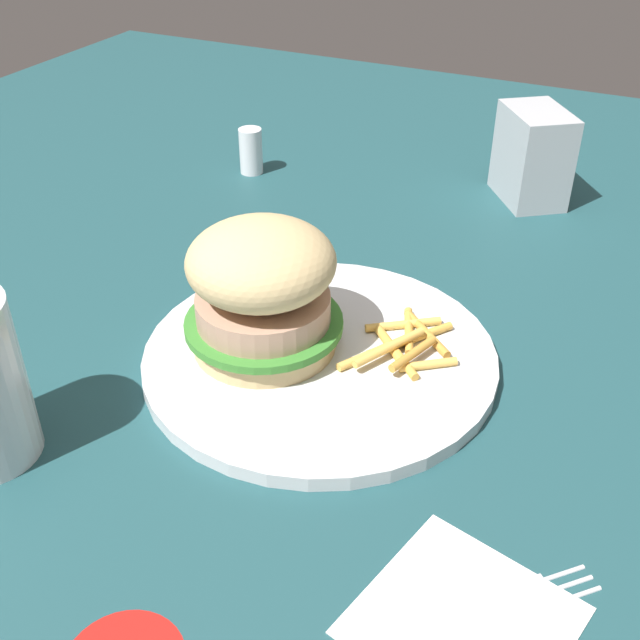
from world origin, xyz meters
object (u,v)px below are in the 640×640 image
(napkin, at_px, (463,620))
(salt_shaker, at_px, (251,151))
(fork, at_px, (466,616))
(sandwich, at_px, (262,288))
(napkin_dispenser, at_px, (533,156))
(plate, at_px, (320,357))
(fries_pile, at_px, (403,344))

(napkin, height_order, salt_shaker, salt_shaker)
(napkin, bearing_deg, fork, 45.65)
(napkin, height_order, fork, fork)
(sandwich, distance_m, napkin_dispenser, 0.42)
(plate, relative_size, fries_pile, 2.75)
(plate, bearing_deg, napkin, -45.87)
(sandwich, bearing_deg, napkin_dispenser, 72.84)
(fork, xyz_separation_m, napkin_dispenser, (-0.10, 0.57, 0.05))
(fries_pile, height_order, fork, fries_pile)
(sandwich, distance_m, fries_pile, 0.12)
(fries_pile, height_order, salt_shaker, salt_shaker)
(plate, xyz_separation_m, salt_shaker, (-0.24, 0.31, 0.02))
(plate, height_order, salt_shaker, salt_shaker)
(sandwich, xyz_separation_m, napkin_dispenser, (0.12, 0.40, -0.01))
(plate, height_order, napkin_dispenser, napkin_dispenser)
(plate, relative_size, sandwich, 2.24)
(fries_pile, distance_m, salt_shaker, 0.41)
(fork, relative_size, salt_shaker, 2.46)
(napkin_dispenser, xyz_separation_m, salt_shaker, (-0.32, -0.07, -0.02))
(napkin, bearing_deg, napkin_dispenser, 99.81)
(fries_pile, bearing_deg, sandwich, -156.90)
(napkin_dispenser, bearing_deg, napkin, 153.75)
(sandwich, bearing_deg, napkin, -37.57)
(plate, bearing_deg, sandwich, -164.55)
(sandwich, height_order, salt_shaker, sandwich)
(sandwich, height_order, napkin, sandwich)
(napkin, relative_size, napkin_dispenser, 1.06)
(fries_pile, distance_m, fork, 0.24)
(fork, height_order, napkin_dispenser, napkin_dispenser)
(sandwich, xyz_separation_m, fries_pile, (0.10, 0.04, -0.05))
(plate, distance_m, sandwich, 0.08)
(fork, distance_m, napkin_dispenser, 0.58)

